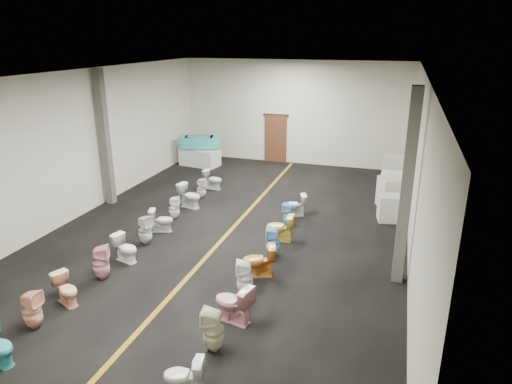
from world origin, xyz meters
TOP-DOWN VIEW (x-y plane):
  - floor at (0.00, 0.00)m, footprint 16.00×16.00m
  - ceiling at (0.00, 0.00)m, footprint 16.00×16.00m
  - wall_back at (0.00, 8.00)m, footprint 10.00×0.00m
  - wall_left at (-5.00, 0.00)m, footprint 0.00×16.00m
  - wall_right at (5.00, 0.00)m, footprint 0.00×16.00m
  - aisle_stripe at (0.00, 0.00)m, footprint 0.12×15.60m
  - back_door at (-0.80, 7.94)m, footprint 1.00×0.10m
  - door_frame at (-0.80, 7.95)m, footprint 1.15×0.08m
  - column_left at (-4.75, 1.00)m, footprint 0.25×0.25m
  - column_right at (4.75, -1.50)m, footprint 0.25×0.25m
  - display_table at (-3.81, 6.29)m, footprint 1.80×1.11m
  - bathtub at (-3.81, 6.29)m, footprint 1.80×1.02m
  - appliance_crate_a at (4.40, 2.24)m, footprint 0.73×0.73m
  - appliance_crate_b at (4.40, 3.49)m, footprint 0.97×0.97m
  - appliance_crate_c at (4.40, 4.69)m, footprint 0.81×0.81m
  - appliance_crate_d at (4.40, 6.20)m, footprint 0.86×0.86m
  - toilet_left_1 at (-2.01, -5.60)m, footprint 0.39×0.38m
  - toilet_left_2 at (-1.97, -4.68)m, footprint 0.77×0.62m
  - toilet_left_3 at (-1.89, -3.56)m, footprint 0.52×0.51m
  - toilet_left_4 at (-1.85, -2.59)m, footprint 0.77×0.57m
  - toilet_left_5 at (-1.91, -1.55)m, footprint 0.48×0.48m
  - toilet_left_6 at (-1.91, -0.65)m, footprint 0.76×0.58m
  - toilet_left_7 at (-2.01, 0.35)m, footprint 0.40×0.40m
  - toilet_left_8 at (-1.97, 1.41)m, footprint 0.87×0.61m
  - toilet_left_9 at (-1.99, 2.37)m, footprint 0.34×0.33m
  - toilet_left_10 at (-1.99, 3.44)m, footprint 0.74×0.46m
  - toilet_right_1 at (1.58, -6.30)m, footprint 0.72×0.51m
  - toilet_right_2 at (1.62, -5.16)m, footprint 0.44×0.43m
  - toilet_right_3 at (1.65, -4.20)m, footprint 0.90×0.64m
  - toilet_right_4 at (1.54, -3.17)m, footprint 0.47×0.46m
  - toilet_right_5 at (1.59, -2.29)m, footprint 0.88×0.68m
  - toilet_right_6 at (1.63, -1.18)m, footprint 0.46×0.45m
  - toilet_right_7 at (1.56, -0.22)m, footprint 0.78×0.47m
  - toilet_right_8 at (1.55, 0.85)m, footprint 0.37×0.36m
  - toilet_right_9 at (1.54, 1.74)m, footprint 0.80×0.63m

SIDE VIEW (x-z plane):
  - floor at x=0.00m, z-range 0.00..0.00m
  - aisle_stripe at x=0.00m, z-range 0.00..0.01m
  - toilet_right_1 at x=1.58m, z-range 0.00..0.67m
  - toilet_left_2 at x=-1.97m, z-range 0.00..0.68m
  - toilet_left_6 at x=-1.91m, z-range 0.00..0.69m
  - toilet_left_4 at x=-1.85m, z-range 0.00..0.71m
  - toilet_right_9 at x=1.54m, z-range 0.00..0.71m
  - toilet_left_10 at x=-1.99m, z-range 0.00..0.72m
  - toilet_right_8 at x=1.55m, z-range 0.00..0.73m
  - toilet_left_7 at x=-2.01m, z-range 0.00..0.73m
  - toilet_left_9 at x=-1.99m, z-range 0.00..0.73m
  - display_table at x=-3.81m, z-range 0.00..0.75m
  - toilet_right_7 at x=1.56m, z-range 0.00..0.78m
  - toilet_right_6 at x=1.63m, z-range 0.00..0.79m
  - toilet_right_5 at x=1.59m, z-range 0.00..0.79m
  - toilet_left_8 at x=-1.97m, z-range 0.00..0.81m
  - toilet_left_1 at x=-2.01m, z-range 0.00..0.81m
  - appliance_crate_a at x=4.40m, z-range 0.00..0.82m
  - toilet_right_4 at x=1.54m, z-range 0.00..0.82m
  - toilet_right_3 at x=1.65m, z-range 0.00..0.83m
  - toilet_left_5 at x=-1.91m, z-range 0.00..0.84m
  - appliance_crate_c at x=4.40m, z-range 0.00..0.85m
  - toilet_right_2 at x=1.62m, z-range 0.00..0.85m
  - toilet_left_3 at x=-1.89m, z-range 0.00..0.85m
  - appliance_crate_b at x=4.40m, z-range 0.00..1.01m
  - appliance_crate_d at x=4.40m, z-range 0.00..1.10m
  - back_door at x=-0.80m, z-range 0.00..2.10m
  - bathtub at x=-3.81m, z-range 0.79..1.34m
  - door_frame at x=-0.80m, z-range 2.07..2.17m
  - wall_back at x=0.00m, z-range -2.75..7.25m
  - wall_left at x=-5.00m, z-range -5.75..10.25m
  - wall_right at x=5.00m, z-range -5.75..10.25m
  - column_left at x=-4.75m, z-range 0.00..4.50m
  - column_right at x=4.75m, z-range 0.00..4.50m
  - ceiling at x=0.00m, z-range 4.50..4.50m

